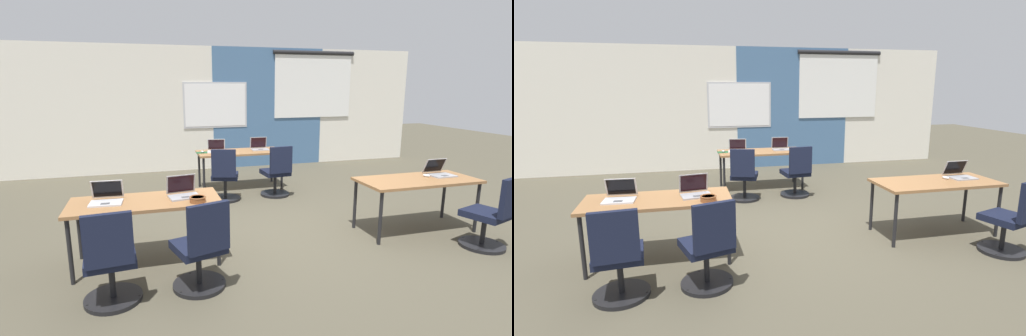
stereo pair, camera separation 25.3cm
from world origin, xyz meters
TOP-DOWN VIEW (x-y plane):
  - ground_plane at (0.00, 0.00)m, footprint 24.00×24.00m
  - back_wall_assembly at (0.05, 4.20)m, footprint 10.00×0.27m
  - desk_near_left at (-1.75, -0.60)m, footprint 1.60×0.70m
  - desk_near_right at (1.75, -0.60)m, footprint 1.60×0.70m
  - desk_far_center at (0.00, 2.20)m, footprint 1.60×0.70m
  - laptop_near_left_inner at (-1.34, -0.56)m, footprint 0.37×0.33m
  - chair_near_left_inner at (-1.26, -1.36)m, footprint 0.55×0.60m
  - laptop_near_left_end at (-2.15, -0.56)m, footprint 0.35×0.33m
  - chair_near_left_end at (-2.07, -1.40)m, footprint 0.52×0.56m
  - laptop_far_left at (-0.44, 2.26)m, footprint 0.38×0.35m
  - mousepad_far_left at (-0.71, 2.22)m, footprint 0.22×0.19m
  - mouse_far_left at (-0.71, 2.22)m, footprint 0.06×0.10m
  - chair_far_left at (-0.45, 1.45)m, footprint 0.54×0.60m
  - laptop_near_right_end at (2.18, -0.51)m, footprint 0.34×0.33m
  - mouse_near_right_end at (1.95, -0.52)m, footprint 0.08×0.11m
  - chair_near_right_end at (2.21, -1.38)m, footprint 0.55×0.60m
  - laptop_far_right at (0.41, 2.27)m, footprint 0.34×0.29m
  - mouse_far_right at (0.63, 2.19)m, footprint 0.06×0.10m
  - chair_far_right at (0.49, 1.48)m, footprint 0.52×0.55m
  - snack_bowl at (-1.21, -0.82)m, footprint 0.18×0.18m

SIDE VIEW (x-z plane):
  - ground_plane at x=0.00m, z-range 0.00..0.00m
  - chair_near_left_inner at x=-1.26m, z-range -0.08..0.84m
  - chair_near_left_end at x=-2.07m, z-range -0.08..0.84m
  - chair_far_left at x=-0.45m, z-range -0.08..0.84m
  - chair_near_right_end at x=2.21m, z-range -0.08..0.84m
  - chair_far_right at x=0.49m, z-range -0.08..0.84m
  - desk_near_left at x=-1.75m, z-range 0.30..1.02m
  - desk_near_right at x=1.75m, z-range 0.30..1.02m
  - desk_far_center at x=0.00m, z-range 0.30..1.02m
  - mousepad_far_left at x=-0.71m, z-range 0.72..0.72m
  - mouse_near_right_end at x=1.95m, z-range 0.72..0.75m
  - mouse_far_right at x=0.63m, z-range 0.72..0.75m
  - mouse_far_left at x=-0.71m, z-range 0.72..0.76m
  - snack_bowl at x=-1.21m, z-range 0.72..0.79m
  - laptop_near_right_end at x=2.18m, z-range 0.66..0.88m
  - laptop_near_left_end at x=-2.15m, z-range 0.66..0.88m
  - laptop_far_left at x=-0.44m, z-range 0.65..0.88m
  - laptop_near_left_inner at x=-1.34m, z-range 0.65..0.89m
  - laptop_far_right at x=0.41m, z-range 0.65..0.89m
  - back_wall_assembly at x=0.05m, z-range 0.01..2.81m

